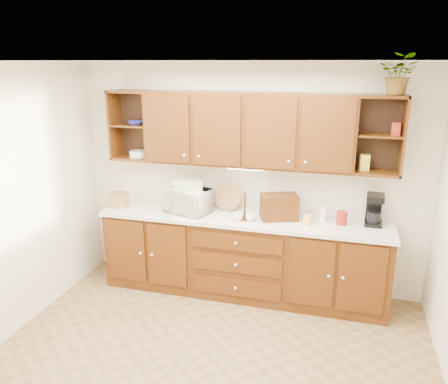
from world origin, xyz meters
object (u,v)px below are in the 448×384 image
Objects in this scene: microwave at (188,200)px; coffee_maker at (374,210)px; bread_box at (279,207)px; potted_plant at (399,74)px.

microwave is 2.04m from coffee_maker.
coffee_maker is at bearing -14.01° from bread_box.
coffee_maker is 0.85× the size of potted_plant.
microwave is 1.04m from bread_box.
bread_box is 1.00m from coffee_maker.
microwave is 1.27× the size of bread_box.
coffee_maker is (0.99, 0.11, 0.02)m from bread_box.
microwave is 2.55m from potted_plant.
coffee_maker reaches higher than bread_box.
bread_box is at bearing -176.79° from potted_plant.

